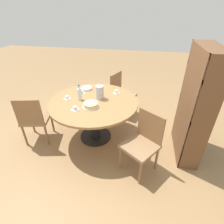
% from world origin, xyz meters
% --- Properties ---
extents(ground_plane, '(14.00, 14.00, 0.00)m').
position_xyz_m(ground_plane, '(0.00, 0.00, 0.00)').
color(ground_plane, '#937047').
extents(dining_table, '(1.42, 1.42, 0.73)m').
position_xyz_m(dining_table, '(0.00, 0.00, 0.59)').
color(dining_table, black).
rests_on(dining_table, ground_plane).
extents(chair_a, '(0.55, 0.55, 0.87)m').
position_xyz_m(chair_a, '(-0.92, 0.33, 0.46)').
color(chair_a, olive).
rests_on(chair_a, ground_plane).
extents(chair_b, '(0.50, 0.50, 0.87)m').
position_xyz_m(chair_b, '(0.27, -0.94, 0.46)').
color(chair_b, olive).
rests_on(chair_b, ground_plane).
extents(chair_c, '(0.59, 0.59, 0.87)m').
position_xyz_m(chair_c, '(0.53, 0.82, 0.46)').
color(chair_c, olive).
rests_on(chair_c, ground_plane).
extents(bookshelf, '(0.82, 0.28, 1.63)m').
position_xyz_m(bookshelf, '(0.05, 1.47, 0.78)').
color(bookshelf, brown).
rests_on(bookshelf, ground_plane).
extents(coffee_pot, '(0.13, 0.13, 0.26)m').
position_xyz_m(coffee_pot, '(-0.11, 0.08, 0.85)').
color(coffee_pot, silver).
rests_on(coffee_pot, dining_table).
extents(water_bottle, '(0.07, 0.07, 0.26)m').
position_xyz_m(water_bottle, '(-0.00, -0.22, 0.84)').
color(water_bottle, silver).
rests_on(water_bottle, dining_table).
extents(cake_main, '(0.25, 0.25, 0.07)m').
position_xyz_m(cake_main, '(0.18, 0.01, 0.76)').
color(cake_main, white).
rests_on(cake_main, dining_table).
extents(cup_a, '(0.11, 0.11, 0.06)m').
position_xyz_m(cup_a, '(0.01, -0.43, 0.75)').
color(cup_a, white).
rests_on(cup_a, dining_table).
extents(cup_b, '(0.11, 0.11, 0.06)m').
position_xyz_m(cup_b, '(-0.34, 0.31, 0.75)').
color(cup_b, white).
rests_on(cup_b, dining_table).
extents(cup_c, '(0.11, 0.11, 0.06)m').
position_xyz_m(cup_c, '(-0.22, -0.28, 0.75)').
color(cup_c, white).
rests_on(cup_c, dining_table).
extents(cup_d, '(0.11, 0.11, 0.06)m').
position_xyz_m(cup_d, '(0.31, -0.19, 0.75)').
color(cup_d, white).
rests_on(cup_d, dining_table).
extents(plate_stack, '(0.19, 0.19, 0.04)m').
position_xyz_m(plate_stack, '(-0.41, -0.24, 0.75)').
color(plate_stack, white).
rests_on(plate_stack, dining_table).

